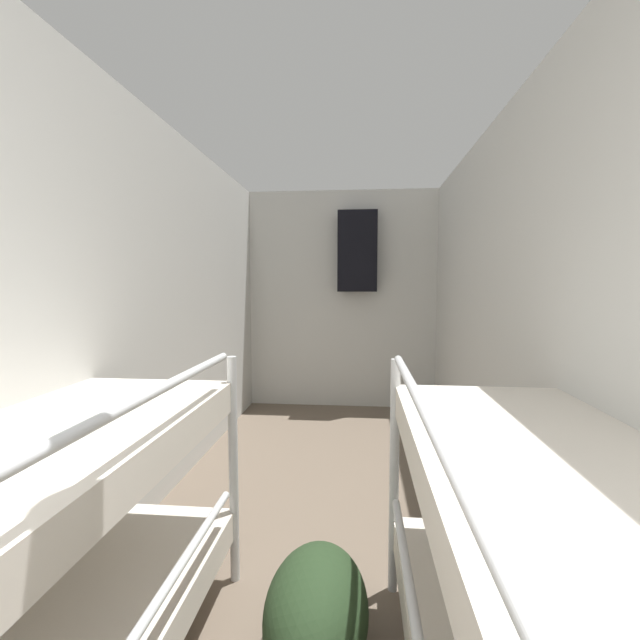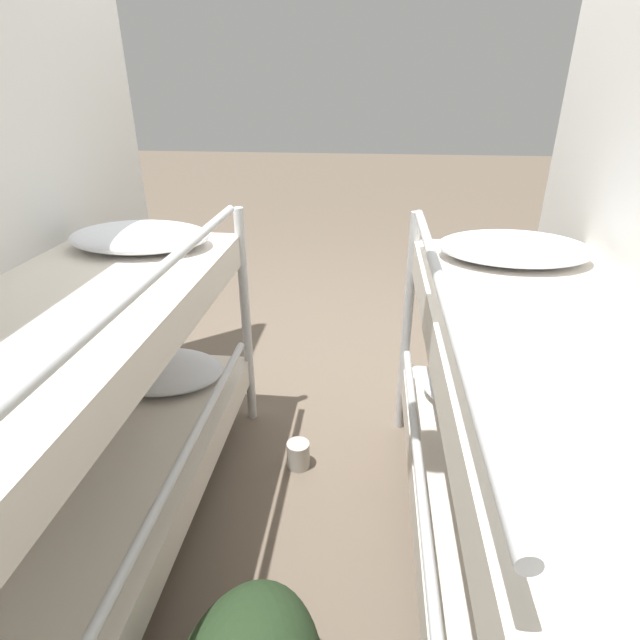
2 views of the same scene
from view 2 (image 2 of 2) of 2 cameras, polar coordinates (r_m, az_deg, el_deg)
name	(u,v)px [view 2 (image 2 of 2)]	position (r m, az deg, el deg)	size (l,w,h in m)	color
ground_plane	(334,364)	(3.09, 1.56, -5.07)	(20.00, 20.00, 0.00)	#6B5B4C
bunk_stack_left_near	(539,443)	(1.66, 23.78, -12.79)	(0.72, 1.85, 1.13)	silver
bunk_stack_right_near	(80,413)	(1.82, -25.71, -9.57)	(0.72, 1.85, 1.13)	silver
tin_can	(298,455)	(2.32, -2.50, -15.13)	(0.10, 0.10, 0.13)	#B7B2A8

